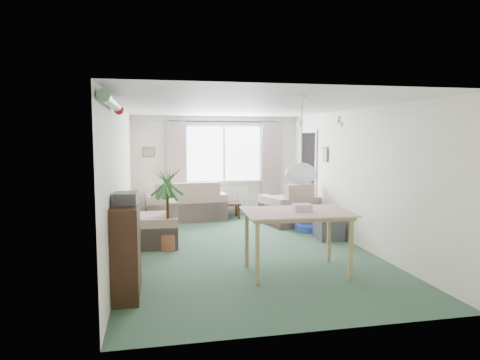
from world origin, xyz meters
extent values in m
plane|color=#2E4D39|center=(0.00, 0.00, 0.00)|extent=(6.50, 6.50, 0.00)
cube|color=white|center=(0.20, 3.23, 1.50)|extent=(1.80, 0.03, 1.30)
cube|color=black|center=(0.20, 3.15, 2.27)|extent=(2.60, 0.03, 0.03)
cube|color=beige|center=(-0.95, 3.13, 1.27)|extent=(0.45, 0.08, 2.00)
cube|color=beige|center=(1.35, 3.13, 1.27)|extent=(0.45, 0.08, 2.00)
cube|color=white|center=(0.20, 3.19, 0.40)|extent=(1.20, 0.10, 0.55)
cube|color=black|center=(1.99, 2.20, 1.00)|extent=(0.03, 0.95, 2.00)
sphere|color=white|center=(0.20, -2.30, 1.48)|extent=(0.36, 0.36, 0.36)
cylinder|color=#196626|center=(-1.92, -2.30, 2.28)|extent=(1.60, 1.60, 0.12)
sphere|color=silver|center=(1.30, 0.90, 2.22)|extent=(0.20, 0.20, 0.20)
sphere|color=silver|center=(1.60, -0.30, 2.22)|extent=(0.20, 0.20, 0.20)
cube|color=brown|center=(-1.60, 3.23, 1.55)|extent=(0.28, 0.03, 0.22)
cube|color=brown|center=(1.98, 1.20, 1.55)|extent=(0.03, 0.24, 0.30)
cube|color=beige|center=(-0.78, 2.75, 0.45)|extent=(1.86, 1.08, 0.89)
cube|color=beige|center=(1.40, 1.78, 0.46)|extent=(1.23, 1.19, 0.92)
cube|color=beige|center=(-1.50, 0.51, 0.39)|extent=(0.88, 0.92, 0.78)
cube|color=black|center=(0.07, 2.73, 0.19)|extent=(0.83, 0.47, 0.37)
cube|color=brown|center=(-0.02, 2.78, 0.45)|extent=(0.12, 0.04, 0.16)
cube|color=black|center=(-1.84, -1.85, 0.56)|extent=(0.31, 0.91, 1.11)
cube|color=#3D3C42|center=(-1.84, -1.84, 1.18)|extent=(0.30, 0.37, 0.14)
cylinder|color=#205F2D|center=(-1.28, 0.15, 0.72)|extent=(0.68, 0.68, 1.44)
cube|color=#9F7856|center=(0.45, -1.45, 0.43)|extent=(1.42, 0.98, 0.86)
cube|color=silver|center=(0.52, -1.46, 0.92)|extent=(0.26, 0.19, 0.12)
cube|color=#36373B|center=(1.70, 0.31, 0.23)|extent=(0.47, 0.52, 0.45)
cylinder|color=navy|center=(1.65, 1.07, 0.07)|extent=(0.83, 0.83, 0.14)
camera|label=1|loc=(-1.51, -7.06, 1.92)|focal=32.00mm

